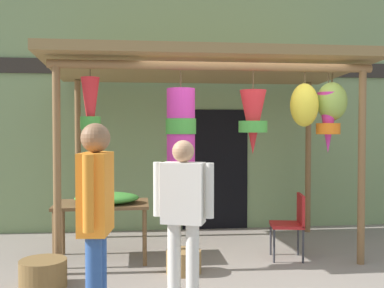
{
  "coord_description": "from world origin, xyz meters",
  "views": [
    {
      "loc": [
        -1.26,
        -5.2,
        1.67
      ],
      "look_at": [
        -0.55,
        1.04,
        1.47
      ],
      "focal_mm": 43.06,
      "sensor_mm": 36.0,
      "label": 1
    }
  ],
  "objects_px": {
    "wicker_basket_spare": "(43,274)",
    "flower_heap_on_table": "(108,198)",
    "wicker_basket_by_table": "(184,262)",
    "customer_foreground": "(96,211)",
    "display_table": "(102,209)",
    "folding_chair": "(293,220)",
    "shopper_by_bananas": "(183,208)"
  },
  "relations": [
    {
      "from": "wicker_basket_spare",
      "to": "flower_heap_on_table",
      "type": "bearing_deg",
      "value": 55.32
    },
    {
      "from": "wicker_basket_by_table",
      "to": "customer_foreground",
      "type": "distance_m",
      "value": 2.01
    },
    {
      "from": "display_table",
      "to": "wicker_basket_spare",
      "type": "relative_size",
      "value": 2.39
    },
    {
      "from": "display_table",
      "to": "folding_chair",
      "type": "bearing_deg",
      "value": -5.57
    },
    {
      "from": "wicker_basket_by_table",
      "to": "shopper_by_bananas",
      "type": "distance_m",
      "value": 1.21
    },
    {
      "from": "folding_chair",
      "to": "display_table",
      "type": "bearing_deg",
      "value": 174.43
    },
    {
      "from": "wicker_basket_spare",
      "to": "customer_foreground",
      "type": "relative_size",
      "value": 0.29
    },
    {
      "from": "flower_heap_on_table",
      "to": "wicker_basket_spare",
      "type": "xyz_separation_m",
      "value": [
        -0.62,
        -0.9,
        -0.66
      ]
    },
    {
      "from": "wicker_basket_by_table",
      "to": "customer_foreground",
      "type": "xyz_separation_m",
      "value": [
        -0.85,
        -1.59,
        0.89
      ]
    },
    {
      "from": "display_table",
      "to": "folding_chair",
      "type": "relative_size",
      "value": 1.4
    },
    {
      "from": "wicker_basket_by_table",
      "to": "folding_chair",
      "type": "bearing_deg",
      "value": 16.23
    },
    {
      "from": "customer_foreground",
      "to": "shopper_by_bananas",
      "type": "height_order",
      "value": "customer_foreground"
    },
    {
      "from": "customer_foreground",
      "to": "display_table",
      "type": "bearing_deg",
      "value": 93.42
    },
    {
      "from": "display_table",
      "to": "folding_chair",
      "type": "height_order",
      "value": "folding_chair"
    },
    {
      "from": "display_table",
      "to": "shopper_by_bananas",
      "type": "distance_m",
      "value": 1.83
    },
    {
      "from": "display_table",
      "to": "flower_heap_on_table",
      "type": "bearing_deg",
      "value": -44.1
    },
    {
      "from": "folding_chair",
      "to": "shopper_by_bananas",
      "type": "relative_size",
      "value": 0.54
    },
    {
      "from": "wicker_basket_by_table",
      "to": "customer_foreground",
      "type": "height_order",
      "value": "customer_foreground"
    },
    {
      "from": "display_table",
      "to": "wicker_basket_by_table",
      "type": "height_order",
      "value": "display_table"
    },
    {
      "from": "wicker_basket_by_table",
      "to": "flower_heap_on_table",
      "type": "bearing_deg",
      "value": 147.33
    },
    {
      "from": "wicker_basket_spare",
      "to": "customer_foreground",
      "type": "height_order",
      "value": "customer_foreground"
    },
    {
      "from": "flower_heap_on_table",
      "to": "customer_foreground",
      "type": "xyz_separation_m",
      "value": [
        0.05,
        -2.17,
        0.21
      ]
    },
    {
      "from": "folding_chair",
      "to": "wicker_basket_by_table",
      "type": "relative_size",
      "value": 2.06
    },
    {
      "from": "flower_heap_on_table",
      "to": "customer_foreground",
      "type": "distance_m",
      "value": 2.18
    },
    {
      "from": "display_table",
      "to": "shopper_by_bananas",
      "type": "xyz_separation_m",
      "value": [
        0.89,
        -1.58,
        0.27
      ]
    },
    {
      "from": "display_table",
      "to": "folding_chair",
      "type": "distance_m",
      "value": 2.45
    },
    {
      "from": "flower_heap_on_table",
      "to": "customer_foreground",
      "type": "relative_size",
      "value": 0.47
    },
    {
      "from": "shopper_by_bananas",
      "to": "wicker_basket_spare",
      "type": "bearing_deg",
      "value": 157.38
    },
    {
      "from": "shopper_by_bananas",
      "to": "customer_foreground",
      "type": "bearing_deg",
      "value": -138.4
    },
    {
      "from": "display_table",
      "to": "wicker_basket_spare",
      "type": "height_order",
      "value": "display_table"
    },
    {
      "from": "folding_chair",
      "to": "customer_foreground",
      "type": "distance_m",
      "value": 3.1
    },
    {
      "from": "wicker_basket_by_table",
      "to": "shopper_by_bananas",
      "type": "bearing_deg",
      "value": -95.74
    }
  ]
}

